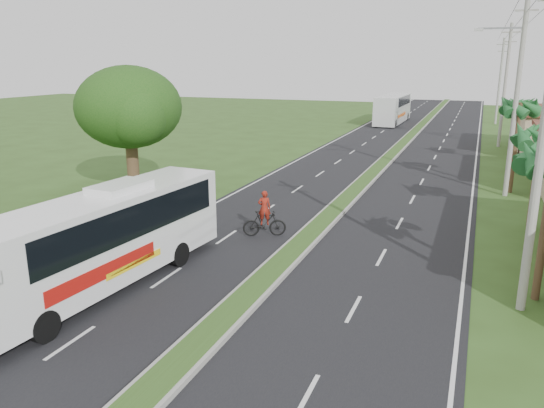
% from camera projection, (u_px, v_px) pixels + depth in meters
% --- Properties ---
extents(ground, '(180.00, 180.00, 0.00)m').
position_uv_depth(ground, '(254.00, 293.00, 18.27)').
color(ground, '#2F4A1B').
rests_on(ground, ground).
extents(road_asphalt, '(14.00, 160.00, 0.02)m').
position_uv_depth(road_asphalt, '(369.00, 178.00, 36.25)').
color(road_asphalt, black).
rests_on(road_asphalt, ground).
extents(median_strip, '(1.20, 160.00, 0.18)m').
position_uv_depth(median_strip, '(369.00, 176.00, 36.23)').
color(median_strip, gray).
rests_on(median_strip, ground).
extents(lane_edge_left, '(0.12, 160.00, 0.01)m').
position_uv_depth(lane_edge_left, '(278.00, 171.00, 38.61)').
color(lane_edge_left, silver).
rests_on(lane_edge_left, ground).
extents(lane_edge_right, '(0.12, 160.00, 0.01)m').
position_uv_depth(lane_edge_right, '(473.00, 186.00, 33.90)').
color(lane_edge_right, silver).
rests_on(lane_edge_right, ground).
extents(palm_verge_b, '(2.40, 2.40, 5.05)m').
position_uv_depth(palm_verge_b, '(541.00, 136.00, 24.62)').
color(palm_verge_b, '#473321').
rests_on(palm_verge_b, ground).
extents(palm_verge_c, '(2.40, 2.40, 5.85)m').
position_uv_depth(palm_verge_c, '(520.00, 107.00, 30.92)').
color(palm_verge_c, '#473321').
rests_on(palm_verge_c, ground).
extents(palm_verge_d, '(2.40, 2.40, 5.25)m').
position_uv_depth(palm_verge_d, '(519.00, 106.00, 38.99)').
color(palm_verge_d, '#473321').
rests_on(palm_verge_d, ground).
extents(shade_tree, '(6.30, 6.00, 7.54)m').
position_uv_depth(shade_tree, '(128.00, 110.00, 30.23)').
color(shade_tree, '#473321').
rests_on(shade_tree, ground).
extents(utility_pole_a, '(1.60, 0.28, 11.00)m').
position_uv_depth(utility_pole_a, '(544.00, 133.00, 15.60)').
color(utility_pole_a, gray).
rests_on(utility_pole_a, ground).
extents(utility_pole_b, '(3.20, 0.28, 12.00)m').
position_uv_depth(utility_pole_b, '(517.00, 88.00, 29.84)').
color(utility_pole_b, gray).
rests_on(utility_pole_b, ground).
extents(utility_pole_c, '(1.60, 0.28, 11.00)m').
position_uv_depth(utility_pole_c, '(505.00, 85.00, 47.96)').
color(utility_pole_c, gray).
rests_on(utility_pole_c, ground).
extents(utility_pole_d, '(1.60, 0.28, 10.50)m').
position_uv_depth(utility_pole_d, '(500.00, 80.00, 66.01)').
color(utility_pole_d, gray).
rests_on(utility_pole_d, ground).
extents(coach_bus_main, '(3.21, 11.22, 3.58)m').
position_uv_depth(coach_bus_main, '(102.00, 235.00, 18.10)').
color(coach_bus_main, white).
rests_on(coach_bus_main, ground).
extents(coach_bus_far, '(2.87, 12.18, 3.53)m').
position_uv_depth(coach_bus_far, '(393.00, 107.00, 67.77)').
color(coach_bus_far, silver).
rests_on(coach_bus_far, ground).
extents(motorcyclist, '(2.02, 1.33, 2.14)m').
position_uv_depth(motorcyclist, '(264.00, 220.00, 24.00)').
color(motorcyclist, black).
rests_on(motorcyclist, ground).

